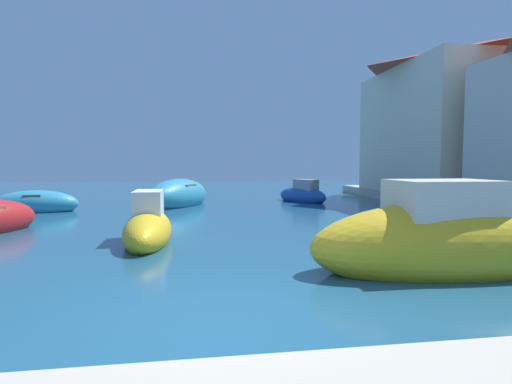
% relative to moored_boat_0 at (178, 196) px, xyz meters
% --- Properties ---
extents(ground, '(80.00, 80.00, 0.00)m').
position_rel_moored_boat_0_xyz_m(ground, '(1.12, -14.59, -0.46)').
color(ground, '#1E5170').
extents(moored_boat_0, '(3.82, 4.78, 1.68)m').
position_rel_moored_boat_0_xyz_m(moored_boat_0, '(0.00, 0.00, 0.00)').
color(moored_boat_0, teal).
rests_on(moored_boat_0, ground).
extents(moored_boat_3, '(6.19, 2.01, 2.13)m').
position_rel_moored_boat_0_xyz_m(moored_boat_3, '(5.90, -12.76, 0.09)').
color(moored_boat_3, gold).
rests_on(moored_boat_3, ground).
extents(moored_boat_5, '(3.52, 3.03, 0.98)m').
position_rel_moored_boat_0_xyz_m(moored_boat_5, '(8.96, -7.73, -0.19)').
color(moored_boat_5, teal).
rests_on(moored_boat_5, ground).
extents(moored_boat_8, '(1.23, 3.54, 1.57)m').
position_rel_moored_boat_0_xyz_m(moored_boat_8, '(-0.41, -9.07, -0.08)').
color(moored_boat_8, gold).
rests_on(moored_boat_8, ground).
extents(moored_boat_9, '(2.60, 3.38, 1.42)m').
position_rel_moored_boat_0_xyz_m(moored_boat_9, '(6.48, 1.06, -0.11)').
color(moored_boat_9, '#1E479E').
rests_on(moored_boat_9, ground).
extents(moored_boat_10, '(3.47, 1.59, 1.18)m').
position_rel_moored_boat_0_xyz_m(moored_boat_10, '(-5.84, -1.66, -0.14)').
color(moored_boat_10, teal).
rests_on(moored_boat_10, ground).
extents(waterfront_building_annex, '(6.43, 8.99, 7.62)m').
position_rel_moored_boat_0_xyz_m(waterfront_building_annex, '(14.12, 0.22, 3.90)').
color(waterfront_building_annex, beige).
rests_on(waterfront_building_annex, quay_promenade).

